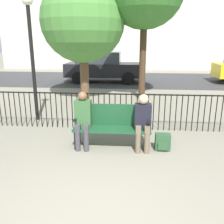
# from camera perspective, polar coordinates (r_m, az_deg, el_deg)

# --- Properties ---
(ground_plane) EXTENTS (80.00, 80.00, 0.00)m
(ground_plane) POSITION_cam_1_polar(r_m,az_deg,el_deg) (3.48, -3.47, -24.06)
(ground_plane) COLOR gray
(park_bench) EXTENTS (1.63, 0.45, 0.92)m
(park_bench) POSITION_cam_1_polar(r_m,az_deg,el_deg) (5.36, 0.07, -2.94)
(park_bench) COLOR #194728
(park_bench) RESTS_ON ground
(seated_person_0) EXTENTS (0.34, 0.39, 1.23)m
(seated_person_0) POSITION_cam_1_polar(r_m,az_deg,el_deg) (5.26, -6.68, -1.28)
(seated_person_0) COLOR #3D3D42
(seated_person_0) RESTS_ON ground
(seated_person_1) EXTENTS (0.34, 0.39, 1.19)m
(seated_person_1) POSITION_cam_1_polar(r_m,az_deg,el_deg) (5.17, 7.06, -1.73)
(seated_person_1) COLOR brown
(seated_person_1) RESTS_ON ground
(backpack) EXTENTS (0.31, 0.22, 0.36)m
(backpack) POSITION_cam_1_polar(r_m,az_deg,el_deg) (5.38, 11.51, -6.78)
(backpack) COLOR #284C2D
(backpack) RESTS_ON ground
(fence_railing) EXTENTS (9.01, 0.03, 0.95)m
(fence_railing) POSITION_cam_1_polar(r_m,az_deg,el_deg) (6.39, 0.73, 0.88)
(fence_railing) COLOR black
(fence_railing) RESTS_ON ground
(tree_1) EXTENTS (3.08, 3.08, 4.47)m
(tree_1) POSITION_cam_1_polar(r_m,az_deg,el_deg) (9.73, -6.70, 20.06)
(tree_1) COLOR brown
(tree_1) RESTS_ON ground
(lamp_post) EXTENTS (0.28, 0.28, 3.37)m
(lamp_post) POSITION_cam_1_polar(r_m,az_deg,el_deg) (7.29, -18.09, 15.50)
(lamp_post) COLOR black
(lamp_post) RESTS_ON ground
(street_surface) EXTENTS (24.00, 6.00, 0.01)m
(street_surface) POSITION_cam_1_polar(r_m,az_deg,el_deg) (14.80, 3.11, 7.49)
(street_surface) COLOR #333335
(street_surface) RESTS_ON ground
(parked_car_1) EXTENTS (4.20, 1.94, 1.62)m
(parked_car_1) POSITION_cam_1_polar(r_m,az_deg,el_deg) (13.84, -2.06, 10.39)
(parked_car_1) COLOR black
(parked_car_1) RESTS_ON ground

